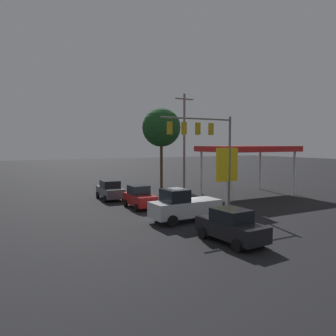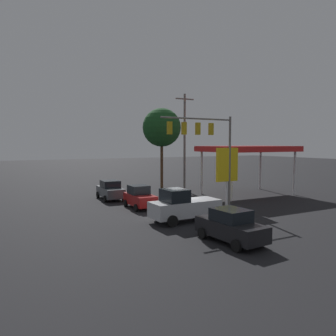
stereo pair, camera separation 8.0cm
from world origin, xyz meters
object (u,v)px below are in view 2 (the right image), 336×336
traffic_signal_assembly (205,139)px  pickup_parked (183,206)px  hatchback_crossing (140,197)px  utility_pole (185,140)px  sedan_waiting (110,190)px  street_tree (162,128)px  price_sign (227,167)px  sedan_far (231,226)px

traffic_signal_assembly → pickup_parked: traffic_signal_assembly is taller
hatchback_crossing → utility_pole: bearing=129.3°
traffic_signal_assembly → hatchback_crossing: size_ratio=2.10×
sedan_waiting → street_tree: street_tree is taller
price_sign → pickup_parked: bearing=24.3°
pickup_parked → sedan_waiting: bearing=-83.1°
sedan_far → street_tree: size_ratio=0.45×
price_sign → sedan_far: size_ratio=1.17×
pickup_parked → utility_pole: bearing=-122.7°
sedan_waiting → pickup_parked: bearing=10.5°
hatchback_crossing → street_tree: street_tree is taller
sedan_far → pickup_parked: bearing=173.7°
sedan_far → traffic_signal_assembly: bearing=151.1°
utility_pole → hatchback_crossing: (8.93, 7.29, -5.09)m
utility_pole → sedan_far: bearing=66.4°
pickup_parked → price_sign: bearing=-157.3°
traffic_signal_assembly → sedan_far: size_ratio=1.77×
traffic_signal_assembly → hatchback_crossing: 7.60m
traffic_signal_assembly → sedan_far: bearing=64.9°
traffic_signal_assembly → sedan_far: traffic_signal_assembly is taller
price_sign → hatchback_crossing: 8.13m
utility_pole → price_sign: utility_pole is taller
sedan_waiting → street_tree: 12.06m
hatchback_crossing → sedan_far: bearing=3.0°
price_sign → hatchback_crossing: bearing=-25.8°
sedan_far → street_tree: 24.50m
pickup_parked → street_tree: size_ratio=0.52×
utility_pole → sedan_waiting: bearing=10.6°
sedan_far → utility_pole: bearing=152.5°
traffic_signal_assembly → street_tree: 14.58m
traffic_signal_assembly → hatchback_crossing: (4.50, -3.40, -5.09)m
traffic_signal_assembly → sedan_waiting: size_ratio=1.79×
utility_pole → street_tree: (1.29, -3.46, 1.60)m
hatchback_crossing → pickup_parked: 6.14m
pickup_parked → street_tree: street_tree is taller
street_tree → price_sign: bearing=87.0°
utility_pole → pickup_parked: size_ratio=2.19×
traffic_signal_assembly → hatchback_crossing: bearing=-37.1°
sedan_far → sedan_waiting: 17.27m
sedan_waiting → price_sign: bearing=43.5°
hatchback_crossing → sedan_waiting: bearing=-170.7°
hatchback_crossing → traffic_signal_assembly: bearing=53.0°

